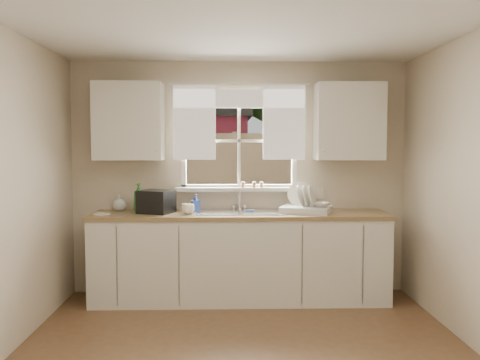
{
  "coord_description": "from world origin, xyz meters",
  "views": [
    {
      "loc": [
        -0.13,
        -3.49,
        1.61
      ],
      "look_at": [
        0.0,
        1.65,
        1.25
      ],
      "focal_mm": 38.0,
      "sensor_mm": 36.0,
      "label": 1
    }
  ],
  "objects_px": {
    "dish_rack": "(306,207)",
    "black_appliance": "(156,202)",
    "cup": "(188,209)",
    "soap_bottle_a": "(139,197)"
  },
  "relations": [
    {
      "from": "soap_bottle_a",
      "to": "black_appliance",
      "type": "height_order",
      "value": "soap_bottle_a"
    },
    {
      "from": "dish_rack",
      "to": "cup",
      "type": "relative_size",
      "value": 4.44
    },
    {
      "from": "dish_rack",
      "to": "soap_bottle_a",
      "type": "bearing_deg",
      "value": 175.85
    },
    {
      "from": "soap_bottle_a",
      "to": "cup",
      "type": "height_order",
      "value": "soap_bottle_a"
    },
    {
      "from": "soap_bottle_a",
      "to": "cup",
      "type": "distance_m",
      "value": 0.58
    },
    {
      "from": "dish_rack",
      "to": "black_appliance",
      "type": "relative_size",
      "value": 1.83
    },
    {
      "from": "soap_bottle_a",
      "to": "dish_rack",
      "type": "bearing_deg",
      "value": 8.99
    },
    {
      "from": "cup",
      "to": "black_appliance",
      "type": "distance_m",
      "value": 0.35
    },
    {
      "from": "cup",
      "to": "black_appliance",
      "type": "height_order",
      "value": "black_appliance"
    },
    {
      "from": "cup",
      "to": "dish_rack",
      "type": "bearing_deg",
      "value": -13.95
    }
  ]
}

